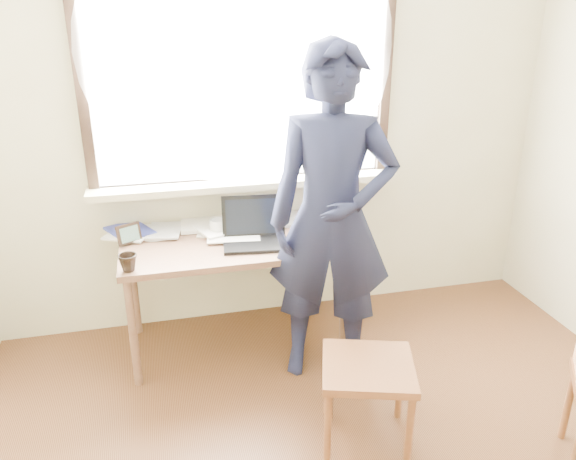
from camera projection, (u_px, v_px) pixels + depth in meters
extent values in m
cube|color=beige|center=(275.00, 117.00, 3.37)|extent=(3.50, 0.02, 2.60)
cube|color=white|center=(241.00, 67.00, 3.20)|extent=(1.70, 0.01, 1.30)
cube|color=black|center=(245.00, 182.00, 3.44)|extent=(1.82, 0.06, 0.06)
cube|color=black|center=(79.00, 71.00, 2.99)|extent=(0.06, 0.06, 1.30)
cube|color=black|center=(386.00, 63.00, 3.38)|extent=(0.06, 0.06, 1.30)
cube|color=beige|center=(247.00, 183.00, 3.37)|extent=(1.85, 0.20, 0.04)
cube|color=white|center=(243.00, 49.00, 3.10)|extent=(1.95, 0.02, 1.65)
cube|color=brown|center=(233.00, 244.00, 3.20)|extent=(1.26, 0.63, 0.04)
cylinder|color=brown|center=(133.00, 333.00, 2.95)|extent=(0.05, 0.05, 0.64)
cylinder|color=brown|center=(134.00, 287.00, 3.44)|extent=(0.05, 0.05, 0.64)
cylinder|color=brown|center=(344.00, 307.00, 3.22)|extent=(0.05, 0.05, 0.64)
cylinder|color=brown|center=(317.00, 267.00, 3.70)|extent=(0.05, 0.05, 0.64)
cube|color=black|center=(256.00, 243.00, 3.15)|extent=(0.38, 0.29, 0.02)
cube|color=black|center=(253.00, 216.00, 3.22)|extent=(0.37, 0.11, 0.24)
cube|color=black|center=(253.00, 216.00, 3.22)|extent=(0.32, 0.09, 0.19)
cube|color=black|center=(256.00, 244.00, 3.13)|extent=(0.33, 0.18, 0.00)
imported|color=white|center=(219.00, 227.00, 3.28)|extent=(0.16, 0.16, 0.09)
imported|color=black|center=(128.00, 263.00, 2.83)|extent=(0.13, 0.13, 0.09)
ellipsoid|color=black|center=(316.00, 238.00, 3.20)|extent=(0.09, 0.06, 0.03)
cube|color=white|center=(222.00, 228.00, 3.38)|extent=(0.26, 0.32, 0.01)
cube|color=white|center=(229.00, 231.00, 3.30)|extent=(0.23, 0.31, 0.02)
cube|color=white|center=(220.00, 231.00, 3.32)|extent=(0.33, 0.31, 0.00)
cube|color=white|center=(168.00, 236.00, 3.21)|extent=(0.28, 0.27, 0.02)
cube|color=white|center=(137.00, 238.00, 3.18)|extent=(0.29, 0.33, 0.02)
cube|color=white|center=(150.00, 229.00, 3.28)|extent=(0.31, 0.30, 0.02)
imported|color=white|center=(148.00, 232.00, 3.30)|extent=(0.24, 0.29, 0.02)
imported|color=white|center=(280.00, 219.00, 3.50)|extent=(0.23, 0.29, 0.02)
cube|color=black|center=(129.00, 235.00, 3.14)|extent=(0.13, 0.08, 0.11)
cube|color=#38692E|center=(129.00, 235.00, 3.14)|extent=(0.10, 0.06, 0.08)
cube|color=brown|center=(368.00, 368.00, 2.54)|extent=(0.51, 0.50, 0.04)
cylinder|color=brown|center=(328.00, 429.00, 2.47)|extent=(0.03, 0.03, 0.38)
cylinder|color=brown|center=(328.00, 381.00, 2.78)|extent=(0.03, 0.03, 0.38)
cylinder|color=brown|center=(409.00, 433.00, 2.45)|extent=(0.03, 0.03, 0.38)
cylinder|color=brown|center=(400.00, 384.00, 2.76)|extent=(0.03, 0.03, 0.38)
cylinder|color=brown|center=(568.00, 403.00, 2.62)|extent=(0.03, 0.03, 0.39)
cylinder|color=brown|center=(576.00, 455.00, 2.32)|extent=(0.03, 0.03, 0.39)
imported|color=black|center=(332.00, 220.00, 2.89)|extent=(0.75, 0.60, 1.80)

